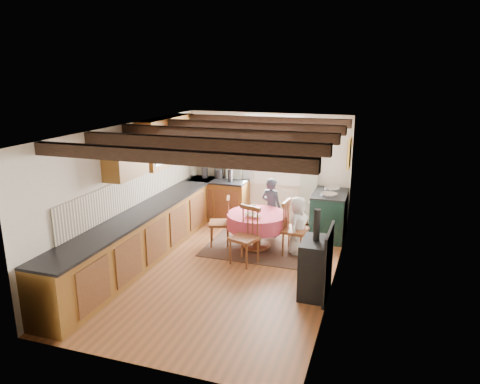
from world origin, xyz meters
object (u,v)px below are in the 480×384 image
(chair_right, at_px, (295,228))
(child_far, at_px, (271,207))
(chair_left, at_px, (220,221))
(child_right, at_px, (298,226))
(dining_table, at_px, (257,231))
(aga_range, at_px, (329,214))
(chair_near, at_px, (244,236))
(cup, at_px, (254,207))
(cast_iron_stove, at_px, (316,253))

(chair_right, distance_m, child_far, 1.03)
(chair_left, xyz_separation_m, child_right, (1.51, 0.04, 0.07))
(dining_table, height_order, aga_range, aga_range)
(chair_near, xyz_separation_m, aga_range, (1.23, 1.79, -0.04))
(dining_table, height_order, child_right, child_right)
(chair_near, xyz_separation_m, cup, (-0.13, 1.02, 0.22))
(dining_table, xyz_separation_m, aga_range, (1.22, 1.03, 0.13))
(chair_right, xyz_separation_m, aga_range, (0.47, 1.13, -0.04))
(cast_iron_stove, height_order, child_far, cast_iron_stove)
(dining_table, distance_m, cup, 0.49)
(aga_range, xyz_separation_m, cup, (-1.36, -0.76, 0.26))
(child_far, bearing_deg, dining_table, 99.82)
(chair_left, xyz_separation_m, chair_right, (1.48, -0.03, 0.03))
(cup, bearing_deg, child_far, 60.68)
(cup, bearing_deg, chair_near, -82.74)
(cast_iron_stove, bearing_deg, dining_table, 131.87)
(chair_near, relative_size, child_far, 0.83)
(chair_left, relative_size, cast_iron_stove, 0.71)
(dining_table, distance_m, chair_near, 0.77)
(cast_iron_stove, xyz_separation_m, cup, (-1.47, 1.75, 0.06))
(chair_right, distance_m, cast_iron_stove, 1.51)
(chair_left, xyz_separation_m, cup, (0.59, 0.34, 0.25))
(chair_near, height_order, child_right, child_right)
(dining_table, xyz_separation_m, chair_near, (-0.01, -0.75, 0.17))
(dining_table, relative_size, child_far, 0.93)
(chair_left, bearing_deg, chair_near, 27.42)
(chair_right, relative_size, child_right, 0.94)
(chair_left, relative_size, aga_range, 0.93)
(child_far, distance_m, child_right, 0.99)
(child_right, bearing_deg, cup, 82.40)
(aga_range, relative_size, child_right, 0.94)
(chair_near, distance_m, chair_right, 1.01)
(chair_left, height_order, aga_range, chair_left)
(chair_near, height_order, child_far, child_far)
(cast_iron_stove, bearing_deg, aga_range, 92.50)
(chair_left, relative_size, cup, 10.06)
(dining_table, distance_m, cast_iron_stove, 2.02)
(dining_table, relative_size, child_right, 1.04)
(child_far, xyz_separation_m, cup, (-0.24, -0.43, 0.12))
(aga_range, xyz_separation_m, child_right, (-0.44, -1.06, 0.07))
(chair_right, xyz_separation_m, child_right, (0.03, 0.07, 0.03))
(chair_right, relative_size, child_far, 0.84)
(child_far, bearing_deg, child_right, 151.43)
(chair_right, bearing_deg, dining_table, 88.24)
(dining_table, distance_m, aga_range, 1.60)
(chair_left, xyz_separation_m, cast_iron_stove, (2.05, -1.42, 0.20))
(child_right, xyz_separation_m, cup, (-0.92, 0.29, 0.19))
(chair_near, relative_size, chair_right, 1.00)
(dining_table, relative_size, aga_range, 1.11)
(chair_near, distance_m, cast_iron_stove, 1.53)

